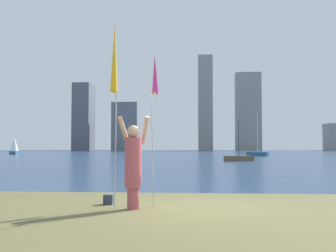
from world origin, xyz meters
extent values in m
cube|color=navy|center=(0.00, 61.38, -0.06)|extent=(120.00, 117.24, 0.12)
cube|color=#33301C|center=(0.00, 2.76, -0.02)|extent=(120.00, 0.70, 0.02)
cylinder|color=#B24C59|center=(-1.45, -0.33, 0.23)|extent=(0.26, 0.26, 0.46)
cylinder|color=#B24C59|center=(-1.45, -0.33, 1.00)|extent=(0.37, 0.37, 1.09)
sphere|color=#D1A889|center=(-1.45, -0.33, 1.67)|extent=(0.26, 0.26, 0.26)
cylinder|color=#D1A889|center=(-1.68, -0.18, 1.70)|extent=(0.27, 0.42, 0.63)
cylinder|color=#D1A889|center=(-1.21, -0.18, 1.70)|extent=(0.27, 0.42, 0.63)
cylinder|color=#B2B2B7|center=(-1.86, -0.23, 1.27)|extent=(0.02, 0.16, 2.53)
cone|color=yellow|center=(-1.86, -0.41, 3.31)|extent=(0.16, 0.24, 1.57)
sphere|color=yellow|center=(-1.86, -0.37, 2.53)|extent=(0.06, 0.06, 0.06)
cylinder|color=#B2B2B7|center=(-1.04, -0.23, 1.28)|extent=(0.02, 0.44, 2.52)
cone|color=#D83399|center=(-1.04, 0.26, 3.01)|extent=(0.16, 0.31, 0.93)
sphere|color=yellow|center=(-1.04, 0.18, 2.55)|extent=(0.06, 0.06, 0.06)
cube|color=#33384C|center=(-2.13, 0.33, 0.11)|extent=(0.21, 0.20, 0.22)
cube|color=#2D6084|center=(-28.98, 53.83, 0.26)|extent=(1.36, 2.64, 0.52)
cylinder|color=silver|center=(-28.98, 53.83, 1.95)|extent=(0.08, 0.08, 2.86)
cone|color=white|center=(-28.95, 53.64, 1.58)|extent=(1.44, 1.44, 2.13)
cube|color=#2D6084|center=(7.77, 45.34, 0.27)|extent=(2.89, 2.23, 0.54)
cylinder|color=silver|center=(7.77, 45.34, 3.09)|extent=(0.08, 0.08, 5.10)
cube|color=brown|center=(3.60, 27.95, 0.23)|extent=(2.72, 1.62, 0.46)
cylinder|color=#47474C|center=(3.60, 27.95, 2.01)|extent=(0.08, 0.08, 3.10)
cube|color=#565B66|center=(-32.54, 105.42, 9.48)|extent=(4.82, 7.58, 18.95)
cube|color=slate|center=(-20.30, 105.50, 6.72)|extent=(7.17, 7.07, 13.43)
cube|color=gray|center=(2.07, 104.66, 13.24)|extent=(4.02, 3.17, 26.48)
cube|color=gray|center=(14.27, 108.76, 11.06)|extent=(7.13, 4.30, 22.13)
cube|color=gray|center=(36.66, 106.06, 3.70)|extent=(3.40, 5.98, 7.39)
camera|label=1|loc=(-0.05, -9.13, 1.36)|focal=43.83mm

